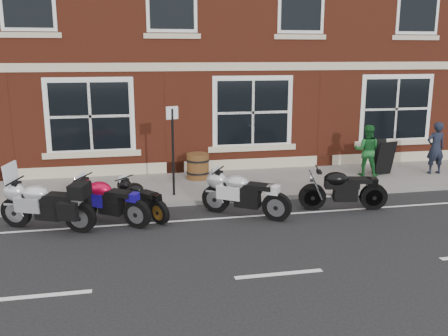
{
  "coord_description": "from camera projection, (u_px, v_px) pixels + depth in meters",
  "views": [
    {
      "loc": [
        -2.6,
        -10.78,
        3.8
      ],
      "look_at": [
        -0.04,
        1.6,
        0.89
      ],
      "focal_mm": 40.0,
      "sensor_mm": 36.0,
      "label": 1
    }
  ],
  "objects": [
    {
      "name": "barrel_planter",
      "position": [
        198.0,
        166.0,
        14.91
      ],
      "size": [
        0.69,
        0.69,
        0.77
      ],
      "color": "#543516",
      "rests_on": "sidewalk"
    },
    {
      "name": "pedestrian_left",
      "position": [
        436.0,
        148.0,
        15.48
      ],
      "size": [
        0.61,
        0.41,
        1.63
      ],
      "primitive_type": "imported",
      "rotation": [
        0.0,
        0.0,
        3.1
      ],
      "color": "black",
      "rests_on": "sidewalk"
    },
    {
      "name": "sidewalk",
      "position": [
        215.0,
        185.0,
        14.5
      ],
      "size": [
        30.0,
        3.0,
        0.12
      ],
      "primitive_type": "cube",
      "color": "slate",
      "rests_on": "ground"
    },
    {
      "name": "moto_sport_silver",
      "position": [
        244.0,
        192.0,
        11.81
      ],
      "size": [
        1.9,
        1.45,
        1.01
      ],
      "rotation": [
        0.0,
        0.0,
        0.93
      ],
      "color": "black",
      "rests_on": "ground"
    },
    {
      "name": "parking_sign",
      "position": [
        173.0,
        145.0,
        12.97
      ],
      "size": [
        0.32,
        0.13,
        2.36
      ],
      "rotation": [
        0.0,
        0.0,
        0.33
      ],
      "color": "black",
      "rests_on": "sidewalk"
    },
    {
      "name": "pedestrian_right",
      "position": [
        367.0,
        150.0,
        15.23
      ],
      "size": [
        0.96,
        0.9,
        1.57
      ],
      "primitive_type": "imported",
      "rotation": [
        0.0,
        0.0,
        2.62
      ],
      "color": "#195A25",
      "rests_on": "sidewalk"
    },
    {
      "name": "kerb",
      "position": [
        227.0,
        200.0,
        12.99
      ],
      "size": [
        30.0,
        0.16,
        0.12
      ],
      "primitive_type": "cube",
      "color": "slate",
      "rests_on": "ground"
    },
    {
      "name": "ground",
      "position": [
        239.0,
        220.0,
        11.65
      ],
      "size": [
        80.0,
        80.0,
        0.0
      ],
      "primitive_type": "plane",
      "color": "black",
      "rests_on": "ground"
    },
    {
      "name": "moto_naked_black",
      "position": [
        341.0,
        187.0,
        12.31
      ],
      "size": [
        2.17,
        0.56,
        0.98
      ],
      "rotation": [
        0.0,
        0.0,
        1.37
      ],
      "color": "black",
      "rests_on": "ground"
    },
    {
      "name": "moto_sport_red",
      "position": [
        109.0,
        199.0,
        11.34
      ],
      "size": [
        1.81,
        1.42,
        0.98
      ],
      "rotation": [
        0.0,
        0.0,
        0.92
      ],
      "color": "black",
      "rests_on": "ground"
    },
    {
      "name": "moto_sport_black",
      "position": [
        142.0,
        198.0,
        11.73
      ],
      "size": [
        1.17,
        1.58,
        0.83
      ],
      "rotation": [
        0.0,
        0.0,
        0.62
      ],
      "color": "black",
      "rests_on": "ground"
    },
    {
      "name": "moto_touring_silver",
      "position": [
        45.0,
        203.0,
        10.92
      ],
      "size": [
        2.12,
        1.08,
        1.49
      ],
      "rotation": [
        0.0,
        0.0,
        1.14
      ],
      "color": "black",
      "rests_on": "ground"
    },
    {
      "name": "a_board_sign",
      "position": [
        382.0,
        157.0,
        15.47
      ],
      "size": [
        0.71,
        0.55,
        1.07
      ],
      "primitive_type": null,
      "rotation": [
        0.0,
        0.0,
        0.2
      ],
      "color": "black",
      "rests_on": "sidewalk"
    }
  ]
}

